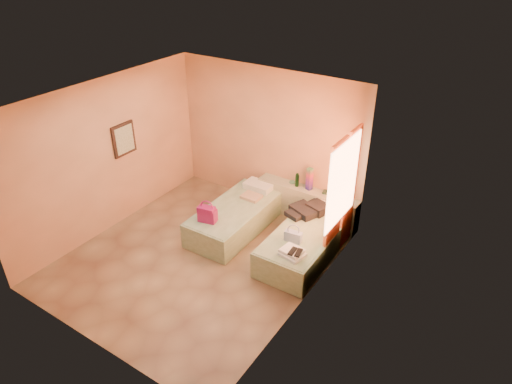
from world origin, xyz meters
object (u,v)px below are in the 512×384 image
towel_stack (292,253)px  magenta_handbag (207,214)px  water_bottle (297,180)px  flower_vase (340,194)px  green_book (328,193)px  headboard_ledge (307,204)px  bed_left (236,218)px  bed_right (305,243)px  blue_handbag (293,236)px

towel_stack → magenta_handbag: bearing=178.3°
water_bottle → flower_vase: (0.90, -0.03, -0.00)m
green_book → headboard_ledge: bearing=-178.7°
bed_left → bed_right: same height
magenta_handbag → blue_handbag: 1.56m
flower_vase → blue_handbag: size_ratio=0.92×
green_book → towel_stack: bearing=-91.5°
flower_vase → towel_stack: flower_vase is taller
magenta_handbag → water_bottle: bearing=51.6°
water_bottle → blue_handbag: 1.59m
green_book → magenta_handbag: 2.29m
flower_vase → bed_left: bearing=-147.3°
magenta_handbag → green_book: bearing=38.4°
headboard_ledge → water_bottle: (-0.24, 0.01, 0.46)m
bed_left → magenta_handbag: bearing=-101.3°
bed_right → blue_handbag: bearing=-99.1°
bed_right → towel_stack: 0.78m
water_bottle → magenta_handbag: (-0.82, -1.71, -0.13)m
green_book → bed_right: bearing=-92.7°
bed_left → bed_right: size_ratio=1.00×
bed_right → green_book: bearing=96.7°
headboard_ledge → magenta_handbag: bearing=-121.9°
flower_vase → headboard_ledge: bearing=178.1°
headboard_ledge → bed_right: headboard_ledge is taller
magenta_handbag → towel_stack: (1.72, -0.05, -0.10)m
green_book → blue_handbag: size_ratio=0.65×
blue_handbag → towel_stack: 0.40m
headboard_ledge → bed_left: bearing=-131.8°
bed_right → flower_vase: 1.16m
water_bottle → blue_handbag: size_ratio=0.93×
green_book → magenta_handbag: bearing=-139.1°
water_bottle → towel_stack: bearing=-63.1°
bed_left → magenta_handbag: size_ratio=6.37×
headboard_ledge → water_bottle: 0.51m
headboard_ledge → magenta_handbag: size_ratio=6.53×
towel_stack → water_bottle: bearing=116.9°
headboard_ledge → bed_left: (-0.94, -1.05, -0.08)m
headboard_ledge → bed_left: headboard_ledge is taller
water_bottle → green_book: (0.62, 0.07, -0.12)m
bed_right → blue_handbag: blue_handbag is taller
blue_handbag → towel_stack: size_ratio=0.80×
bed_left → water_bottle: 1.37m
headboard_ledge → towel_stack: size_ratio=5.86×
green_book → magenta_handbag: (-1.44, -1.78, -0.02)m
headboard_ledge → towel_stack: 1.89m
towel_stack → green_book: bearing=98.6°
water_bottle → magenta_handbag: 1.91m
bed_right → towel_stack: size_ratio=5.71×
water_bottle → bed_right: bearing=-54.1°
water_bottle → bed_left: bearing=-123.6°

